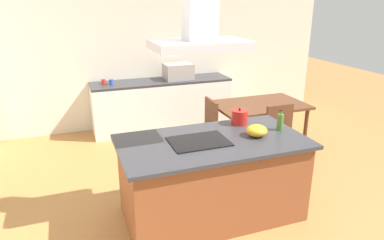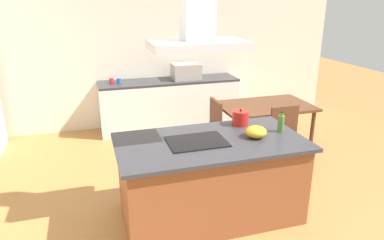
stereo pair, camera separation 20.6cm
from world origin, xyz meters
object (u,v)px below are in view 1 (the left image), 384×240
Objects in this scene: olive_oil_bottle at (280,122)px; mixing_bowl at (257,131)px; tea_kettle at (240,117)px; dining_table at (259,109)px; countertop_microwave at (178,71)px; cooktop at (199,141)px; chair_at_left_end at (204,125)px; chair_facing_island at (283,133)px; coffee_mug_blue at (111,82)px; range_hood at (200,21)px; coffee_mug_red at (104,82)px.

olive_oil_bottle reaches higher than mixing_bowl.
tea_kettle is 1.07× the size of mixing_bowl.
countertop_microwave is at bearing 120.53° from dining_table.
cooktop is 1.62m from chair_at_left_end.
mixing_bowl is 0.25× the size of chair_facing_island.
coffee_mug_blue is (-1.20, -0.01, -0.09)m from countertop_microwave.
range_hood is at bearing -151.48° from tea_kettle.
tea_kettle reaches higher than chair_facing_island.
mixing_bowl is 2.94m from countertop_microwave.
mixing_bowl is (-0.00, -0.41, -0.02)m from tea_kettle.
range_hood reaches higher than mixing_bowl.
countertop_microwave is 3.15m from range_hood.
cooktop is at bearing -153.72° from chair_facing_island.
chair_facing_island is (1.56, 0.77, -0.40)m from cooktop.
coffee_mug_red is at bearing 158.48° from coffee_mug_blue.
mixing_bowl is at bearing -137.99° from chair_facing_island.
cooktop is 2.91m from coffee_mug_blue.
cooktop is 1.20m from range_hood.
chair_at_left_end is at bearing 143.99° from chair_facing_island.
cooktop is 2.13m from dining_table.
range_hood is (-0.64, -1.43, 1.59)m from chair_at_left_end.
coffee_mug_blue is (-0.49, 2.87, 0.04)m from cooktop.
coffee_mug_red is at bearing 101.92° from range_hood.
countertop_microwave is (-0.27, 2.87, 0.04)m from olive_oil_bottle.
chair_facing_island is at bearing -68.01° from countertop_microwave.
tea_kettle reaches higher than chair_at_left_end.
coffee_mug_blue reaches higher than chair_at_left_end.
coffee_mug_red is 2.00m from chair_at_left_end.
mixing_bowl is 0.45× the size of countertop_microwave.
coffee_mug_red is 0.10× the size of range_hood.
chair_facing_island is at bearing 24.66° from tea_kettle.
coffee_mug_red is (-1.32, 0.04, -0.09)m from countertop_microwave.
cooktop is at bearing -78.08° from coffee_mug_red.
tea_kettle is 1.46m from dining_table.
chair_facing_island is (2.05, -2.10, -0.44)m from coffee_mug_blue.
coffee_mug_red is 0.10× the size of chair_facing_island.
mixing_bowl is (-0.33, -0.07, -0.04)m from olive_oil_bottle.
olive_oil_bottle is (0.33, -0.34, 0.02)m from tea_kettle.
olive_oil_bottle is 2.88m from countertop_microwave.
olive_oil_bottle is at bearing -76.87° from chair_at_left_end.
mixing_bowl is (0.64, -0.06, 0.06)m from cooktop.
cooktop reaches higher than chair_facing_island.
range_hood is (0.49, -2.87, 1.16)m from coffee_mug_blue.
coffee_mug_blue is at bearing 114.24° from tea_kettle.
countertop_microwave is 2.34m from chair_facing_island.
cooktop is at bearing -80.26° from coffee_mug_blue.
countertop_microwave reaches higher than mixing_bowl.
coffee_mug_blue is at bearing 99.74° from range_hood.
dining_table is 1.57× the size of chair_facing_island.
countertop_microwave is 1.33m from coffee_mug_red.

